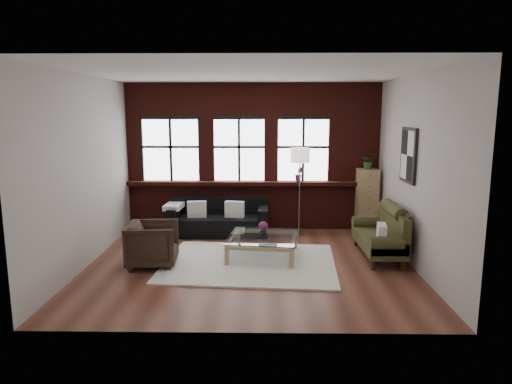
{
  "coord_description": "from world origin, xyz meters",
  "views": [
    {
      "loc": [
        0.23,
        -7.53,
        2.59
      ],
      "look_at": [
        0.1,
        0.6,
        1.15
      ],
      "focal_mm": 32.0,
      "sensor_mm": 36.0,
      "label": 1
    }
  ],
  "objects_px": {
    "dark_sofa": "(219,217)",
    "drawer_chest": "(367,201)",
    "armchair": "(153,244)",
    "coffee_table": "(263,247)",
    "vase": "(263,232)",
    "vintage_settee": "(378,233)",
    "floor_lamp": "(299,188)"
  },
  "relations": [
    {
      "from": "vintage_settee",
      "to": "armchair",
      "type": "height_order",
      "value": "vintage_settee"
    },
    {
      "from": "armchair",
      "to": "dark_sofa",
      "type": "bearing_deg",
      "value": -29.03
    },
    {
      "from": "armchair",
      "to": "coffee_table",
      "type": "distance_m",
      "value": 1.93
    },
    {
      "from": "vintage_settee",
      "to": "coffee_table",
      "type": "xyz_separation_m",
      "value": [
        -2.07,
        -0.09,
        -0.25
      ]
    },
    {
      "from": "dark_sofa",
      "to": "floor_lamp",
      "type": "relative_size",
      "value": 1.04
    },
    {
      "from": "dark_sofa",
      "to": "floor_lamp",
      "type": "distance_m",
      "value": 1.82
    },
    {
      "from": "armchair",
      "to": "vase",
      "type": "xyz_separation_m",
      "value": [
        1.87,
        0.45,
        0.1
      ]
    },
    {
      "from": "armchair",
      "to": "vase",
      "type": "distance_m",
      "value": 1.92
    },
    {
      "from": "armchair",
      "to": "drawer_chest",
      "type": "relative_size",
      "value": 0.6
    },
    {
      "from": "armchair",
      "to": "vase",
      "type": "relative_size",
      "value": 5.35
    },
    {
      "from": "vintage_settee",
      "to": "vase",
      "type": "distance_m",
      "value": 2.07
    },
    {
      "from": "armchair",
      "to": "floor_lamp",
      "type": "bearing_deg",
      "value": -57.09
    },
    {
      "from": "vintage_settee",
      "to": "armchair",
      "type": "bearing_deg",
      "value": -172.21
    },
    {
      "from": "dark_sofa",
      "to": "vintage_settee",
      "type": "height_order",
      "value": "vintage_settee"
    },
    {
      "from": "vase",
      "to": "floor_lamp",
      "type": "height_order",
      "value": "floor_lamp"
    },
    {
      "from": "dark_sofa",
      "to": "vintage_settee",
      "type": "xyz_separation_m",
      "value": [
        3.02,
        -1.48,
        0.07
      ]
    },
    {
      "from": "vintage_settee",
      "to": "floor_lamp",
      "type": "height_order",
      "value": "floor_lamp"
    },
    {
      "from": "vintage_settee",
      "to": "dark_sofa",
      "type": "bearing_deg",
      "value": 153.83
    },
    {
      "from": "vase",
      "to": "drawer_chest",
      "type": "xyz_separation_m",
      "value": [
        2.23,
        1.81,
        0.22
      ]
    },
    {
      "from": "dark_sofa",
      "to": "armchair",
      "type": "distance_m",
      "value": 2.22
    },
    {
      "from": "vintage_settee",
      "to": "coffee_table",
      "type": "relative_size",
      "value": 1.37
    },
    {
      "from": "dark_sofa",
      "to": "vase",
      "type": "xyz_separation_m",
      "value": [
        0.95,
        -1.57,
        0.1
      ]
    },
    {
      "from": "vase",
      "to": "coffee_table",
      "type": "bearing_deg",
      "value": 90.0
    },
    {
      "from": "dark_sofa",
      "to": "drawer_chest",
      "type": "bearing_deg",
      "value": 4.38
    },
    {
      "from": "vintage_settee",
      "to": "drawer_chest",
      "type": "distance_m",
      "value": 1.75
    },
    {
      "from": "floor_lamp",
      "to": "vase",
      "type": "bearing_deg",
      "value": -115.96
    },
    {
      "from": "armchair",
      "to": "drawer_chest",
      "type": "height_order",
      "value": "drawer_chest"
    },
    {
      "from": "floor_lamp",
      "to": "coffee_table",
      "type": "bearing_deg",
      "value": -115.96
    },
    {
      "from": "dark_sofa",
      "to": "vase",
      "type": "bearing_deg",
      "value": -58.84
    },
    {
      "from": "dark_sofa",
      "to": "vintage_settee",
      "type": "distance_m",
      "value": 3.36
    },
    {
      "from": "dark_sofa",
      "to": "drawer_chest",
      "type": "distance_m",
      "value": 3.21
    },
    {
      "from": "coffee_table",
      "to": "vase",
      "type": "bearing_deg",
      "value": -90.0
    }
  ]
}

